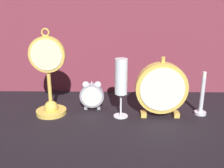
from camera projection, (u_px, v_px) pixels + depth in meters
ground_plane at (112, 121)px, 0.89m from camera, size 4.00×4.00×0.00m
fabric_backdrop_drape at (113, 25)px, 1.11m from camera, size 1.66×0.01×0.62m
pocket_watch_on_stand at (49, 83)px, 0.91m from camera, size 0.13×0.11×0.32m
alarm_clock_twin_bell at (92, 94)px, 0.97m from camera, size 0.09×0.03×0.12m
mantel_clock_silver at (161, 88)px, 0.89m from camera, size 0.19×0.04×0.22m
champagne_flute at (121, 80)px, 0.89m from camera, size 0.05×0.05×0.22m
brass_candlestick at (202, 100)px, 0.93m from camera, size 0.04×0.04×0.17m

